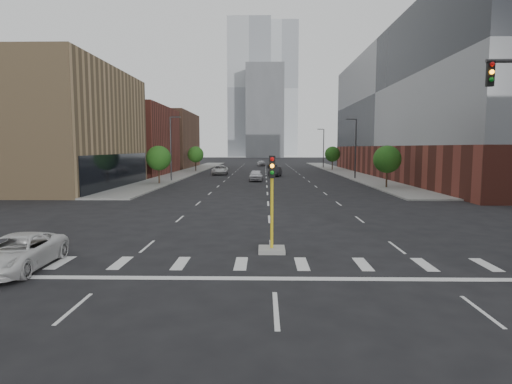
{
  "coord_description": "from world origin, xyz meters",
  "views": [
    {
      "loc": [
        -0.36,
        -10.17,
        4.76
      ],
      "look_at": [
        -0.77,
        11.49,
        2.5
      ],
      "focal_mm": 30.0,
      "sensor_mm": 36.0,
      "label": 1
    }
  ],
  "objects_px": {
    "car_mid_right": "(275,172)",
    "car_near_left": "(256,175)",
    "median_traffic_signal": "(272,231)",
    "car_distant": "(261,163)",
    "car_deep_right": "(272,165)",
    "car_far_left": "(220,170)",
    "parked_minivan": "(17,252)"
  },
  "relations": [
    {
      "from": "car_distant",
      "to": "car_near_left",
      "type": "bearing_deg",
      "value": -96.45
    },
    {
      "from": "median_traffic_signal",
      "to": "parked_minivan",
      "type": "height_order",
      "value": "median_traffic_signal"
    },
    {
      "from": "median_traffic_signal",
      "to": "car_distant",
      "type": "distance_m",
      "value": 91.48
    },
    {
      "from": "car_near_left",
      "to": "car_far_left",
      "type": "relative_size",
      "value": 0.81
    },
    {
      "from": "median_traffic_signal",
      "to": "parked_minivan",
      "type": "bearing_deg",
      "value": -163.48
    },
    {
      "from": "median_traffic_signal",
      "to": "car_mid_right",
      "type": "distance_m",
      "value": 51.8
    },
    {
      "from": "median_traffic_signal",
      "to": "car_near_left",
      "type": "height_order",
      "value": "median_traffic_signal"
    },
    {
      "from": "car_mid_right",
      "to": "parked_minivan",
      "type": "distance_m",
      "value": 55.94
    },
    {
      "from": "car_mid_right",
      "to": "car_distant",
      "type": "bearing_deg",
      "value": 102.71
    },
    {
      "from": "car_mid_right",
      "to": "car_deep_right",
      "type": "bearing_deg",
      "value": 99.0
    },
    {
      "from": "car_deep_right",
      "to": "car_distant",
      "type": "xyz_separation_m",
      "value": [
        -2.57,
        11.95,
        0.03
      ]
    },
    {
      "from": "car_deep_right",
      "to": "car_near_left",
      "type": "bearing_deg",
      "value": -95.03
    },
    {
      "from": "median_traffic_signal",
      "to": "car_near_left",
      "type": "distance_m",
      "value": 41.94
    },
    {
      "from": "median_traffic_signal",
      "to": "parked_minivan",
      "type": "distance_m",
      "value": 10.43
    },
    {
      "from": "car_mid_right",
      "to": "car_far_left",
      "type": "bearing_deg",
      "value": 165.23
    },
    {
      "from": "car_far_left",
      "to": "car_distant",
      "type": "relative_size",
      "value": 1.25
    },
    {
      "from": "median_traffic_signal",
      "to": "car_far_left",
      "type": "distance_m",
      "value": 56.59
    },
    {
      "from": "car_far_left",
      "to": "car_distant",
      "type": "bearing_deg",
      "value": 76.65
    },
    {
      "from": "car_far_left",
      "to": "parked_minivan",
      "type": "bearing_deg",
      "value": -93.96
    },
    {
      "from": "car_near_left",
      "to": "car_far_left",
      "type": "distance_m",
      "value": 15.56
    },
    {
      "from": "car_mid_right",
      "to": "car_distant",
      "type": "relative_size",
      "value": 1.04
    },
    {
      "from": "car_mid_right",
      "to": "car_near_left",
      "type": "bearing_deg",
      "value": -97.92
    },
    {
      "from": "median_traffic_signal",
      "to": "car_distant",
      "type": "xyz_separation_m",
      "value": [
        -1.07,
        91.47,
        -0.18
      ]
    },
    {
      "from": "car_near_left",
      "to": "car_deep_right",
      "type": "distance_m",
      "value": 37.73
    },
    {
      "from": "car_near_left",
      "to": "car_deep_right",
      "type": "height_order",
      "value": "car_near_left"
    },
    {
      "from": "car_near_left",
      "to": "car_distant",
      "type": "xyz_separation_m",
      "value": [
        0.43,
        49.56,
        -0.01
      ]
    },
    {
      "from": "car_near_left",
      "to": "car_distant",
      "type": "height_order",
      "value": "car_near_left"
    },
    {
      "from": "car_distant",
      "to": "median_traffic_signal",
      "type": "bearing_deg",
      "value": -95.28
    },
    {
      "from": "car_near_left",
      "to": "parked_minivan",
      "type": "xyz_separation_m",
      "value": [
        -8.5,
        -44.88,
        -0.13
      ]
    },
    {
      "from": "car_far_left",
      "to": "parked_minivan",
      "type": "relative_size",
      "value": 1.19
    },
    {
      "from": "car_near_left",
      "to": "car_mid_right",
      "type": "height_order",
      "value": "car_near_left"
    },
    {
      "from": "car_mid_right",
      "to": "car_deep_right",
      "type": "height_order",
      "value": "car_mid_right"
    }
  ]
}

